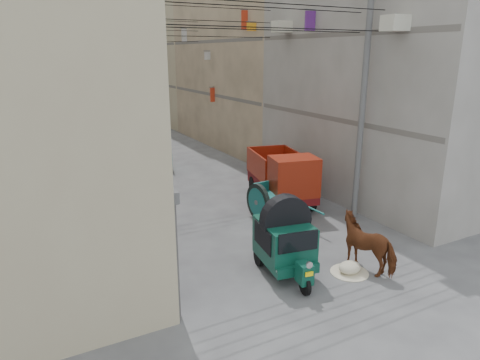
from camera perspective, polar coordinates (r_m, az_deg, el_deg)
ground at (r=9.74m, az=23.48°, el=-19.84°), size 140.00×140.00×0.00m
building_row_right at (r=41.35m, az=-7.71°, el=17.68°), size 8.00×62.00×14.00m
end_cap_building at (r=70.88m, az=-23.61°, el=16.02°), size 22.00×10.00×13.00m
shutters_left at (r=15.71m, az=-17.31°, el=0.79°), size 0.18×14.40×2.88m
signboards at (r=27.12m, az=-14.19°, el=11.57°), size 8.22×40.52×5.67m
utility_poles at (r=22.60m, az=-11.28°, el=12.30°), size 7.40×22.20×8.00m
overhead_cables at (r=20.11m, az=-9.43°, el=19.80°), size 7.40×22.52×1.12m
auto_rickshaw at (r=11.22m, az=6.03°, el=-7.78°), size 1.56×2.37×1.62m
tonga_cart at (r=15.02m, az=4.38°, el=-2.47°), size 1.42×2.93×1.30m
mini_truck at (r=16.07m, az=6.00°, el=-0.04°), size 2.43×3.96×2.08m
second_cart at (r=21.34m, az=-11.01°, el=2.97°), size 1.65×1.53×1.23m
feed_sack at (r=11.82m, az=14.42°, el=-11.22°), size 0.62×0.50×0.31m
horse at (r=11.97m, az=16.84°, el=-8.05°), size 1.30×1.87×1.44m
distant_car_white at (r=29.92m, az=-18.09°, el=6.08°), size 1.93×3.34×1.07m
distant_car_grey at (r=39.27m, az=-15.86°, el=8.61°), size 1.39×3.37×1.08m
distant_car_green at (r=44.14m, az=-20.75°, el=9.03°), size 2.33×4.19×1.15m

